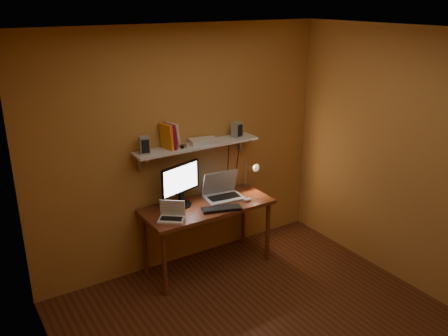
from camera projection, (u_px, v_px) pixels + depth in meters
room at (277, 201)px, 3.80m from camera, size 3.44×3.24×2.64m
desk at (207, 212)px, 5.08m from camera, size 1.40×0.60×0.75m
wall_shelf at (197, 146)px, 5.00m from camera, size 1.40×0.25×0.21m
monitor at (181, 183)px, 4.95m from camera, size 0.50×0.27×0.46m
laptop at (222, 191)px, 5.22m from camera, size 0.43×0.33×0.29m
netbook at (172, 214)px, 4.71m from camera, size 0.31×0.30×0.19m
keyboard at (222, 209)px, 4.93m from camera, size 0.44×0.26×0.02m
mouse at (248, 200)px, 5.13m from camera, size 0.10×0.07×0.03m
desk_lamp at (251, 171)px, 5.41m from camera, size 0.09×0.23×0.38m
speaker_left at (144, 145)px, 4.67m from camera, size 0.11×0.11×0.17m
speaker_right at (237, 130)px, 5.22m from camera, size 0.11×0.11×0.17m
books at (170, 136)px, 4.80m from camera, size 0.17×0.19×0.27m
shelf_camera at (182, 147)px, 4.82m from camera, size 0.10×0.05×0.06m
router at (204, 141)px, 5.01m from camera, size 0.32×0.24×0.05m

